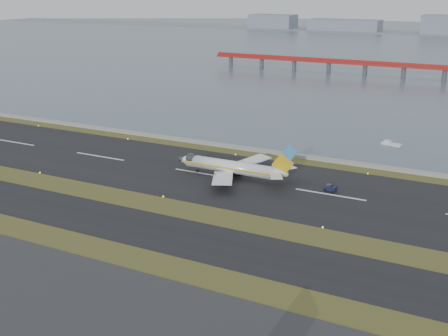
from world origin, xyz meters
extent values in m
plane|color=#354518|center=(0.00, 0.00, 0.00)|extent=(1000.00, 1000.00, 0.00)
cube|color=black|center=(0.00, -12.00, 0.05)|extent=(1000.00, 18.00, 0.10)
cube|color=black|center=(0.00, 30.00, 0.05)|extent=(1000.00, 45.00, 0.10)
cube|color=gray|center=(0.00, 60.00, 0.50)|extent=(1000.00, 2.50, 1.00)
cube|color=#4C5D6D|center=(0.00, 460.00, 0.00)|extent=(1400.00, 800.00, 1.30)
cube|color=#A5211C|center=(20.00, 250.00, 7.50)|extent=(260.00, 5.00, 1.60)
cube|color=#A5211C|center=(20.00, 250.00, 9.00)|extent=(260.00, 0.40, 1.40)
cylinder|color=#4C4C51|center=(-76.00, 250.00, 3.00)|extent=(2.80, 2.80, 7.00)
cylinder|color=#4C4C51|center=(20.00, 250.00, 3.00)|extent=(2.80, 2.80, 7.00)
cube|color=gray|center=(0.00, 620.00, 0.00)|extent=(1400.00, 80.00, 1.00)
cube|color=gray|center=(-220.00, 620.00, 9.00)|extent=(60.00, 35.00, 18.00)
cube|color=gray|center=(-120.00, 620.00, 7.00)|extent=(90.00, 35.00, 14.00)
cylinder|color=white|center=(8.63, 30.44, 3.50)|extent=(28.00, 3.80, 3.80)
cone|color=white|center=(-6.97, 30.44, 3.50)|extent=(3.20, 3.80, 3.80)
cone|color=white|center=(24.83, 30.44, 3.80)|extent=(5.00, 3.80, 3.80)
cube|color=gold|center=(8.63, 28.52, 3.50)|extent=(31.00, 0.06, 0.45)
cube|color=gold|center=(8.63, 32.36, 3.50)|extent=(31.00, 0.06, 0.45)
cube|color=white|center=(10.83, 21.94, 2.80)|extent=(11.31, 15.89, 1.66)
cube|color=white|center=(10.83, 38.94, 2.80)|extent=(11.31, 15.89, 1.66)
cylinder|color=#313236|center=(9.13, 24.44, 1.60)|extent=(4.20, 2.10, 2.10)
cylinder|color=#313236|center=(9.13, 36.44, 1.60)|extent=(4.20, 2.10, 2.10)
cube|color=gold|center=(25.63, 30.44, 6.70)|extent=(6.80, 0.35, 6.85)
cube|color=#4892CE|center=(27.53, 30.44, 10.40)|extent=(4.85, 0.37, 4.90)
cube|color=white|center=(25.13, 26.64, 4.30)|extent=(5.64, 6.80, 0.22)
cube|color=white|center=(25.13, 34.24, 4.30)|extent=(5.64, 6.80, 0.22)
cylinder|color=black|center=(-2.37, 30.44, 0.45)|extent=(0.80, 0.28, 0.80)
cylinder|color=black|center=(10.13, 27.64, 0.55)|extent=(1.00, 0.38, 1.00)
cylinder|color=black|center=(10.13, 33.24, 0.55)|extent=(1.00, 0.38, 1.00)
cube|color=#121732|center=(39.22, 32.53, 0.92)|extent=(3.50, 2.31, 1.22)
cube|color=#313236|center=(38.82, 32.59, 1.73)|extent=(1.64, 1.73, 0.71)
cylinder|color=black|center=(37.99, 31.89, 0.36)|extent=(0.75, 0.41, 0.71)
cylinder|color=black|center=(38.24, 33.50, 0.36)|extent=(0.75, 0.41, 0.71)
cylinder|color=black|center=(40.21, 31.55, 0.36)|extent=(0.75, 0.41, 0.71)
cylinder|color=black|center=(40.46, 33.16, 0.36)|extent=(0.75, 0.41, 0.71)
cube|color=silver|center=(44.85, 89.18, 0.41)|extent=(7.53, 3.68, 0.93)
cube|color=silver|center=(43.33, 89.49, 1.24)|extent=(2.35, 2.03, 0.93)
camera|label=1|loc=(79.83, -112.14, 54.84)|focal=45.00mm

